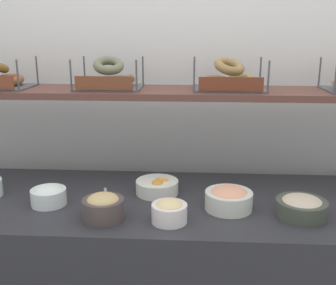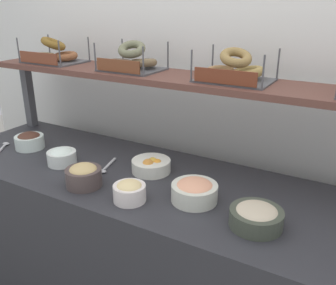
{
  "view_description": "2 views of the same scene",
  "coord_description": "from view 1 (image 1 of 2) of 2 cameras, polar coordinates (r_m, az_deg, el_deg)",
  "views": [
    {
      "loc": [
        0.11,
        -1.64,
        1.55
      ],
      "look_at": [
        0.0,
        0.06,
        1.09
      ],
      "focal_mm": 44.6,
      "sensor_mm": 36.0,
      "label": 1
    },
    {
      "loc": [
        0.82,
        -1.28,
        1.62
      ],
      "look_at": [
        0.08,
        0.01,
        1.04
      ],
      "focal_mm": 39.45,
      "sensor_mm": 36.0,
      "label": 2
    }
  ],
  "objects": [
    {
      "name": "serving_spoon_by_edge",
      "position": [
        1.79,
        -8.38,
        -7.59
      ],
      "size": [
        0.07,
        0.17,
        0.01
      ],
      "color": "#B7B7BC",
      "rests_on": "deli_counter"
    },
    {
      "name": "bagel_basket_everything",
      "position": [
        1.93,
        8.26,
        8.57
      ],
      "size": [
        0.32,
        0.25,
        0.15
      ],
      "color": "#4C4C51",
      "rests_on": "upper_shelf"
    },
    {
      "name": "back_wall",
      "position": [
        2.22,
        0.71,
        6.24
      ],
      "size": [
        3.5,
        0.06,
        2.4
      ],
      "primitive_type": "cube",
      "color": "white",
      "rests_on": "ground_plane"
    },
    {
      "name": "bowl_tuna_salad",
      "position": [
        1.69,
        17.77,
        -8.34
      ],
      "size": [
        0.19,
        0.19,
        0.08
      ],
      "color": "#42493C",
      "rests_on": "deli_counter"
    },
    {
      "name": "bowl_hummus",
      "position": [
        1.61,
        -8.85,
        -8.67
      ],
      "size": [
        0.16,
        0.16,
        0.1
      ],
      "color": "#4F413F",
      "rests_on": "deli_counter"
    },
    {
      "name": "bagel_basket_poppy",
      "position": [
        1.96,
        -8.14,
        8.68
      ],
      "size": [
        0.3,
        0.26,
        0.15
      ],
      "color": "#4C4C51",
      "rests_on": "upper_shelf"
    },
    {
      "name": "bowl_egg_salad",
      "position": [
        1.57,
        0.18,
        -9.34
      ],
      "size": [
        0.13,
        0.13,
        0.09
      ],
      "color": "white",
      "rests_on": "deli_counter"
    },
    {
      "name": "upper_shelf",
      "position": [
        1.93,
        0.29,
        6.85
      ],
      "size": [
        2.26,
        0.32,
        0.03
      ],
      "primitive_type": "cube",
      "color": "brown",
      "rests_on": "shelf_riser_left"
    },
    {
      "name": "bowl_lox_spread",
      "position": [
        1.69,
        8.29,
        -7.56
      ],
      "size": [
        0.19,
        0.19,
        0.09
      ],
      "color": "silver",
      "rests_on": "deli_counter"
    },
    {
      "name": "bowl_cream_cheese",
      "position": [
        1.79,
        -16.02,
        -6.9
      ],
      "size": [
        0.14,
        0.14,
        0.08
      ],
      "color": "white",
      "rests_on": "deli_counter"
    },
    {
      "name": "bowl_fruit_salad",
      "position": [
        1.83,
        -1.45,
        -6.04
      ],
      "size": [
        0.19,
        0.19,
        0.08
      ],
      "color": "white",
      "rests_on": "deli_counter"
    }
  ]
}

